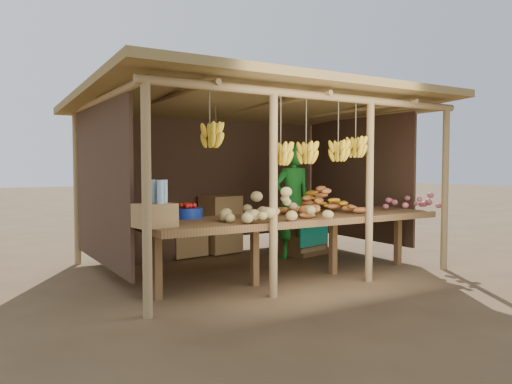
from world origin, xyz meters
TOP-DOWN VIEW (x-y plane):
  - ground at (0.00, 0.00)m, footprint 60.00×60.00m
  - stall_structure at (-0.07, -0.05)m, footprint 4.70×3.50m
  - counter at (0.00, -0.95)m, footprint 3.90×1.05m
  - potato_heap at (-0.51, -1.24)m, footprint 1.27×0.94m
  - sweet_potato_heap at (0.40, -1.02)m, footprint 1.07×0.79m
  - onion_heap at (1.90, -1.15)m, footprint 0.98×0.72m
  - banana_pile at (0.63, -0.65)m, footprint 0.72×0.50m
  - tomato_basin at (-1.26, -0.53)m, footprint 0.34×0.34m
  - bottle_box at (-1.90, -1.16)m, footprint 0.42×0.35m
  - vendor at (0.83, 0.28)m, footprint 0.66×0.46m
  - tarp_crate at (1.16, 0.45)m, footprint 0.81×0.74m
  - carton_stack at (-0.14, 1.20)m, footprint 1.26×0.54m
  - burlap_sacks at (-1.17, 1.12)m, footprint 0.87×0.46m

SIDE VIEW (x-z plane):
  - ground at x=0.00m, z-range 0.00..0.00m
  - burlap_sacks at x=-1.17m, z-range -0.04..0.58m
  - tarp_crate at x=1.16m, z-range -0.07..0.75m
  - carton_stack at x=-0.14m, z-range -0.05..0.86m
  - counter at x=0.00m, z-range 0.34..1.14m
  - vendor at x=0.83m, z-range 0.00..1.73m
  - tomato_basin at x=-1.26m, z-range 0.78..0.96m
  - banana_pile at x=0.63m, z-range 0.80..1.15m
  - sweet_potato_heap at x=0.40m, z-range 0.80..1.16m
  - onion_heap at x=1.90m, z-range 0.80..1.16m
  - bottle_box at x=-1.90m, z-range 0.74..1.22m
  - potato_heap at x=-0.51m, z-range 0.80..1.17m
  - stall_structure at x=-0.07m, z-range 0.70..3.13m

